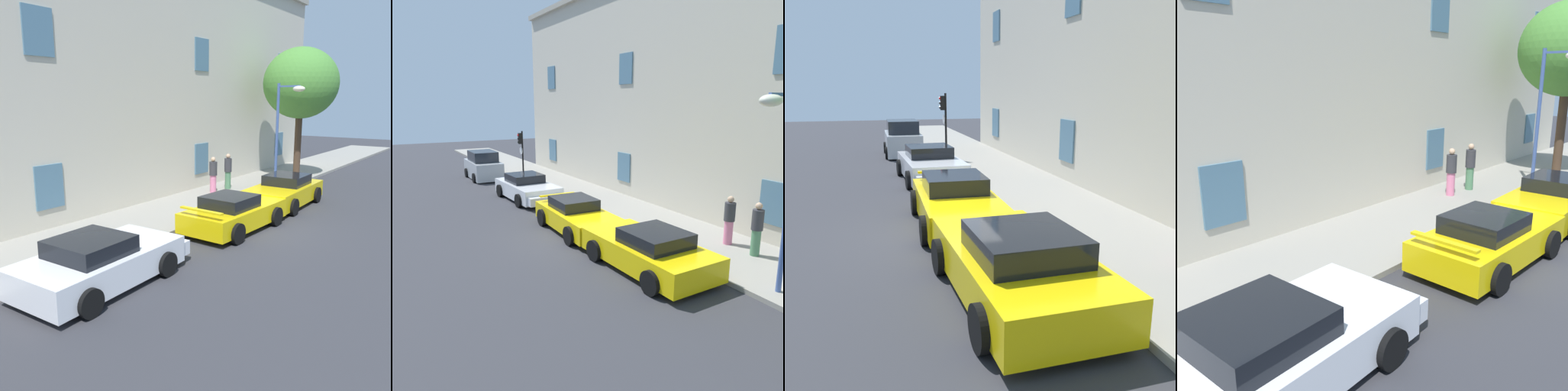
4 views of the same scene
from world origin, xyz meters
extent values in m
plane|color=#333338|center=(0.00, 0.00, 0.00)|extent=(80.00, 80.00, 0.00)
cube|color=gray|center=(0.00, 3.69, 0.07)|extent=(60.00, 3.59, 0.14)
cube|color=slate|center=(-13.42, 5.45, 1.60)|extent=(1.10, 0.06, 1.50)
cube|color=slate|center=(-4.47, 5.45, 1.60)|extent=(1.10, 0.06, 1.50)
cube|color=slate|center=(-13.42, 5.45, 6.57)|extent=(1.10, 0.06, 1.50)
cube|color=white|center=(-6.45, 0.79, 0.52)|extent=(4.31, 2.16, 0.71)
cube|color=black|center=(-6.77, 0.78, 1.09)|extent=(1.75, 1.67, 0.42)
cube|color=white|center=(-4.59, 0.85, 0.43)|extent=(1.34, 1.90, 0.39)
cylinder|color=black|center=(-5.17, 1.84, 0.33)|extent=(0.66, 0.26, 0.66)
cylinder|color=black|center=(-5.10, -0.17, 0.33)|extent=(0.66, 0.26, 0.66)
cylinder|color=black|center=(-7.80, 1.75, 0.33)|extent=(0.66, 0.26, 0.66)
cylinder|color=black|center=(-7.73, -0.26, 0.33)|extent=(0.66, 0.26, 0.66)
cube|color=yellow|center=(-0.50, 0.54, 0.53)|extent=(4.28, 2.02, 0.66)
cube|color=black|center=(-0.82, 0.56, 1.07)|extent=(1.74, 1.56, 0.42)
cube|color=yellow|center=(1.35, 0.48, 0.44)|extent=(1.32, 1.77, 0.36)
cube|color=yellow|center=(-2.44, 0.61, 1.08)|extent=(0.21, 1.61, 0.06)
cylinder|color=black|center=(0.83, 1.44, 0.34)|extent=(0.70, 0.26, 0.69)
cylinder|color=black|center=(0.77, -0.44, 0.34)|extent=(0.70, 0.26, 0.69)
cylinder|color=black|center=(-1.78, 1.53, 0.34)|extent=(0.70, 0.26, 0.69)
cylinder|color=black|center=(-1.84, -0.35, 0.34)|extent=(0.70, 0.26, 0.69)
cube|color=yellow|center=(3.78, 0.66, 0.54)|extent=(4.48, 2.15, 0.70)
cube|color=black|center=(4.11, 0.67, 1.10)|extent=(1.82, 1.66, 0.42)
cube|color=yellow|center=(1.84, 0.59, 0.45)|extent=(1.39, 1.89, 0.38)
cylinder|color=black|center=(2.45, -0.39, 0.34)|extent=(0.70, 0.26, 0.69)
cylinder|color=black|center=(2.38, 1.61, 0.34)|extent=(0.70, 0.26, 0.69)
cylinder|color=black|center=(5.18, -0.30, 0.34)|extent=(0.70, 0.26, 0.69)
cylinder|color=black|center=(5.11, 1.70, 0.34)|extent=(0.70, 0.26, 0.69)
cube|color=#B2B7BC|center=(-13.32, 0.38, 0.63)|extent=(3.70, 1.80, 1.09)
cube|color=#1E232B|center=(-13.32, 0.38, 1.50)|extent=(2.23, 1.56, 0.65)
cylinder|color=black|center=(-14.44, -0.46, 0.30)|extent=(0.61, 0.21, 0.60)
cylinder|color=black|center=(-14.41, 1.26, 0.30)|extent=(0.61, 0.21, 0.60)
cylinder|color=black|center=(-12.24, -0.51, 0.30)|extent=(0.61, 0.21, 0.60)
cylinder|color=black|center=(-12.21, 1.22, 0.30)|extent=(0.61, 0.21, 0.60)
cylinder|color=black|center=(-10.79, 2.20, 1.68)|extent=(0.10, 0.10, 3.07)
cube|color=black|center=(-10.79, 2.06, 2.76)|extent=(0.22, 0.20, 0.66)
sphere|color=red|center=(-10.79, 1.95, 2.97)|extent=(0.12, 0.12, 0.12)
sphere|color=black|center=(-10.79, 1.95, 2.76)|extent=(0.12, 0.12, 0.12)
sphere|color=black|center=(-10.79, 1.95, 2.55)|extent=(0.12, 0.12, 0.12)
cylinder|color=white|center=(-10.79, 2.10, 2.01)|extent=(0.44, 0.02, 0.44)
camera|label=1|loc=(-13.17, -6.93, 4.47)|focal=39.72mm
camera|label=2|loc=(12.79, -6.52, 4.95)|focal=36.87mm
camera|label=3|loc=(10.44, -1.72, 3.48)|focal=41.39mm
camera|label=4|loc=(-9.63, -3.84, 4.33)|focal=40.40mm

